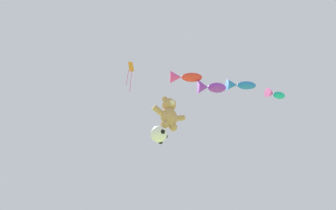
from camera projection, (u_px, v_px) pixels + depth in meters
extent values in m
ellipsoid|color=tan|center=(169.00, 117.00, 12.57)|extent=(0.98, 0.84, 1.19)
sphere|color=tan|center=(169.00, 105.00, 13.12)|extent=(0.82, 0.82, 0.82)
sphere|color=beige|center=(172.00, 103.00, 12.85)|extent=(0.34, 0.34, 0.34)
sphere|color=tan|center=(165.00, 99.00, 13.20)|extent=(0.34, 0.34, 0.34)
cylinder|color=tan|center=(158.00, 110.00, 12.41)|extent=(0.71, 0.32, 0.56)
sphere|color=tan|center=(165.00, 124.00, 12.10)|extent=(0.44, 0.44, 0.44)
sphere|color=tan|center=(173.00, 102.00, 13.44)|extent=(0.34, 0.34, 0.34)
cylinder|color=tan|center=(179.00, 118.00, 12.99)|extent=(0.71, 0.32, 0.56)
sphere|color=tan|center=(173.00, 127.00, 12.32)|extent=(0.44, 0.44, 0.44)
sphere|color=white|center=(159.00, 134.00, 11.78)|extent=(0.88, 0.88, 0.88)
sphere|color=black|center=(165.00, 136.00, 11.95)|extent=(0.25, 0.25, 0.25)
sphere|color=black|center=(155.00, 131.00, 12.11)|extent=(0.25, 0.25, 0.25)
sphere|color=black|center=(163.00, 132.00, 11.48)|extent=(0.25, 0.25, 0.25)
sphere|color=black|center=(161.00, 142.00, 11.75)|extent=(0.25, 0.25, 0.25)
ellipsoid|color=red|center=(192.00, 77.00, 15.59)|extent=(1.59, 1.32, 0.59)
cone|color=#E53F9E|center=(176.00, 77.00, 15.57)|extent=(1.12, 1.15, 0.87)
sphere|color=black|center=(198.00, 76.00, 15.69)|extent=(0.15, 0.15, 0.15)
ellipsoid|color=purple|center=(217.00, 88.00, 15.58)|extent=(1.46, 1.25, 0.64)
cone|color=purple|center=(203.00, 87.00, 15.53)|extent=(1.05, 1.16, 0.94)
sphere|color=black|center=(222.00, 86.00, 15.71)|extent=(0.17, 0.17, 0.17)
ellipsoid|color=blue|center=(246.00, 85.00, 16.08)|extent=(1.49, 1.19, 0.53)
cone|color=blue|center=(232.00, 85.00, 16.03)|extent=(1.03, 1.04, 0.79)
sphere|color=black|center=(252.00, 84.00, 16.18)|extent=(0.14, 0.14, 0.14)
ellipsoid|color=#19ADB2|center=(279.00, 95.00, 15.92)|extent=(1.03, 0.74, 0.46)
cone|color=#E53F9E|center=(270.00, 93.00, 15.75)|extent=(0.65, 0.78, 0.68)
sphere|color=black|center=(282.00, 95.00, 16.07)|extent=(0.12, 0.12, 0.12)
cube|color=orange|center=(131.00, 67.00, 14.41)|extent=(0.68, 0.55, 0.85)
cylinder|color=#E53F9E|center=(128.00, 77.00, 13.82)|extent=(0.03, 0.07, 1.31)
cylinder|color=#E53F9E|center=(131.00, 81.00, 13.69)|extent=(0.03, 0.20, 1.88)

